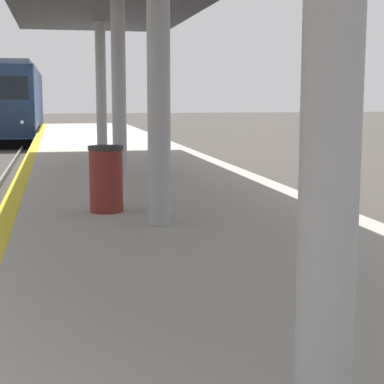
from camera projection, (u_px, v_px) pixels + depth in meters
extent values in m
cube|color=black|center=(18.00, 134.00, 40.64)|extent=(2.42, 18.00, 0.55)
cube|color=#33518C|center=(16.00, 100.00, 40.33)|extent=(2.84, 20.00, 3.65)
cube|color=#E54C19|center=(4.00, 101.00, 30.73)|extent=(2.79, 0.16, 3.57)
cube|color=black|center=(4.00, 88.00, 30.58)|extent=(2.27, 0.06, 1.09)
cube|color=#59595E|center=(15.00, 69.00, 40.05)|extent=(2.42, 19.00, 0.24)
sphere|color=white|center=(22.00, 122.00, 30.98)|extent=(0.18, 0.18, 0.18)
cylinder|color=#99999E|center=(333.00, 50.00, 3.09)|extent=(0.30, 0.30, 3.85)
cylinder|color=#99999E|center=(159.00, 79.00, 8.32)|extent=(0.30, 0.30, 3.85)
cylinder|color=#99999E|center=(119.00, 86.00, 13.54)|extent=(0.30, 0.30, 3.85)
cylinder|color=#99999E|center=(101.00, 89.00, 18.77)|extent=(0.30, 0.30, 3.85)
cylinder|color=maroon|center=(106.00, 181.00, 9.49)|extent=(0.49, 0.49, 0.92)
cylinder|color=#262626|center=(106.00, 148.00, 9.42)|extent=(0.52, 0.52, 0.06)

